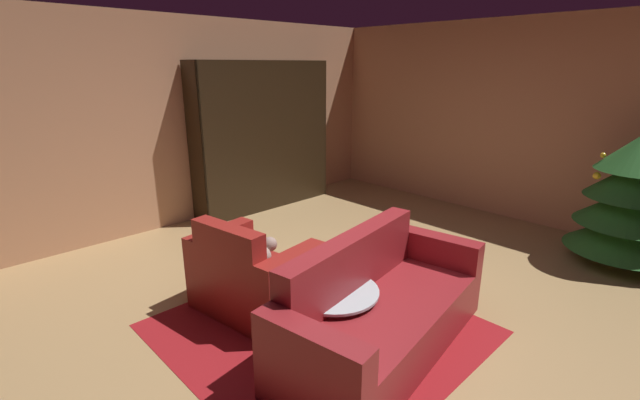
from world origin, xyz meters
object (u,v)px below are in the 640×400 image
Objects in this scene: coffee_table at (334,295)px; bottle_on_table at (328,266)px; armchair_red at (252,279)px; book_stack_on_table at (336,282)px; bookshelf_unit at (271,137)px; decorated_tree at (631,201)px; couch_red at (379,312)px.

bottle_on_table reaches higher than coffee_table.
armchair_red reaches higher than book_stack_on_table.
armchair_red is 1.63× the size of coffee_table.
bottle_on_table is (-0.16, 0.10, 0.15)m from coffee_table.
armchair_red is 0.81m from coffee_table.
armchair_red reaches higher than coffee_table.
bookshelf_unit is 3.22× the size of coffee_table.
coffee_table is 2.60× the size of bottle_on_table.
coffee_table is 0.10m from book_stack_on_table.
book_stack_on_table reaches higher than coffee_table.
bookshelf_unit is 1.97× the size of armchair_red.
armchair_red is at bearing -120.18° from decorated_tree.
coffee_table is 2.83× the size of book_stack_on_table.
coffee_table is at bearing 13.64° from armchair_red.
bookshelf_unit reaches higher than book_stack_on_table.
bookshelf_unit is at bearing 149.71° from book_stack_on_table.
book_stack_on_table is (0.00, 0.01, 0.10)m from coffee_table.
armchair_red is 0.72m from bottle_on_table.
armchair_red is (2.23, -1.96, -0.72)m from bookshelf_unit.
couch_red is at bearing 33.76° from book_stack_on_table.
armchair_red is at bearing -155.33° from bottle_on_table.
armchair_red is at bearing -165.45° from book_stack_on_table.
bookshelf_unit reaches higher than decorated_tree.
decorated_tree reaches higher than couch_red.
armchair_red reaches higher than couch_red.
bottle_on_table is at bearing 24.67° from armchair_red.
couch_red is 0.51m from bottle_on_table.
bottle_on_table is (0.62, 0.29, 0.24)m from armchair_red.
bottle_on_table is (-0.16, 0.08, 0.05)m from book_stack_on_table.
coffee_table is 3.37m from decorated_tree.
armchair_red is 0.55× the size of couch_red.
armchair_red is 0.79× the size of decorated_tree.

